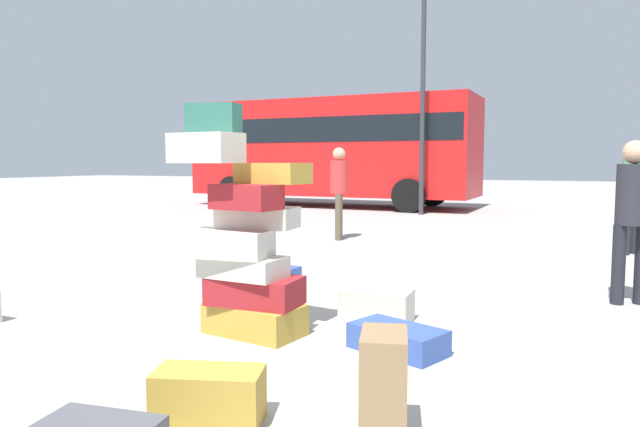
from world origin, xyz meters
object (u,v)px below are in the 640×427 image
Objects in this scene: person_passerby_in_red at (339,185)px; lamp_post at (423,56)px; suitcase_cream_foreground_far at (377,305)px; suitcase_navy_right_side at (275,274)px; person_bearded_onlooker at (633,208)px; parked_bus at (332,145)px; suitcase_tower at (245,244)px; suitcase_navy_upright_blue at (398,339)px; suitcase_tan_behind_tower at (209,396)px; suitcase_brown_foreground_near at (384,387)px; person_tourist_with_camera at (633,190)px.

lamp_post reaches higher than person_passerby_in_red.
suitcase_cream_foreground_far is 1.85m from suitcase_navy_right_side.
suitcase_navy_right_side is 3.67m from person_bearded_onlooker.
person_bearded_onlooker is at bearing 11.42° from suitcase_navy_right_side.
person_bearded_onlooker is at bearing -53.03° from parked_bus.
person_bearded_onlooker is at bearing -64.11° from lamp_post.
suitcase_cream_foreground_far is at bearing 43.97° from suitcase_tower.
parked_bus is (-4.42, 12.45, 1.12)m from suitcase_tower.
suitcase_navy_upright_blue is at bearing -62.30° from suitcase_cream_foreground_far.
person_bearded_onlooker is (1.61, 2.23, 0.83)m from suitcase_navy_upright_blue.
suitcase_navy_upright_blue is (0.58, 1.48, -0.05)m from suitcase_tan_behind_tower.
suitcase_cream_foreground_far is (0.81, 0.79, -0.58)m from suitcase_tower.
suitcase_tan_behind_tower is 0.09× the size of lamp_post.
suitcase_tan_behind_tower reaches higher than suitcase_navy_right_side.
suitcase_navy_right_side is at bearing 158.37° from suitcase_navy_upright_blue.
suitcase_tower is 2.01m from suitcase_brown_foreground_near.
suitcase_tan_behind_tower is (0.62, -1.41, -0.58)m from suitcase_tower.
suitcase_cream_foreground_far is 10.81m from lamp_post.
parked_bus is at bearing -95.79° from person_tourist_with_camera.
person_bearded_onlooker is (2.20, 3.71, 0.78)m from suitcase_tan_behind_tower.
suitcase_navy_right_side is 11.39m from parked_bus.
person_tourist_with_camera is (1.88, 5.58, 0.85)m from suitcase_navy_upright_blue.
parked_bus is (-5.94, 13.69, 1.56)m from suitcase_brown_foreground_near.
suitcase_tower is 0.29× the size of lamp_post.
suitcase_brown_foreground_near is 0.06× the size of parked_bus.
person_tourist_with_camera is at bearing 63.97° from suitcase_cream_foreground_far.
suitcase_tan_behind_tower is 1.03× the size of suitcase_navy_right_side.
suitcase_cream_foreground_far is 1.09× the size of suitcase_navy_right_side.
suitcase_navy_upright_blue is at bearing 3.41° from suitcase_tower.
lamp_post reaches higher than suitcase_cream_foreground_far.
person_passerby_in_red reaches higher than suitcase_brown_foreground_near.
suitcase_tower is 3.04× the size of suitcase_cream_foreground_far.
suitcase_tower is 5.64m from person_passerby_in_red.
suitcase_tower is at bearing -83.33° from lamp_post.
person_bearded_onlooker reaches higher than suitcase_tan_behind_tower.
person_passerby_in_red reaches higher than suitcase_cream_foreground_far.
person_bearded_onlooker is 0.18× the size of parked_bus.
lamp_post is (3.17, -1.76, 2.12)m from parked_bus.
suitcase_tan_behind_tower is at bearing -96.03° from suitcase_cream_foreground_far.
suitcase_tower is 3.21× the size of suitcase_tan_behind_tower.
suitcase_cream_foreground_far is (0.19, 2.19, -0.01)m from suitcase_tan_behind_tower.
parked_bus reaches higher than person_passerby_in_red.
person_passerby_in_red is at bearing 88.50° from suitcase_tan_behind_tower.
suitcase_tan_behind_tower is 7.52m from person_tourist_with_camera.
suitcase_cream_foreground_far is at bearing 6.22° from person_passerby_in_red.
parked_bus is at bearing 151.00° from lamp_post.
suitcase_tower is 1.15× the size of person_bearded_onlooker.
person_tourist_with_camera is 0.26× the size of lamp_post.
person_tourist_with_camera is (3.08, 5.66, 0.22)m from suitcase_tower.
parked_bus reaches higher than person_bearded_onlooker.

